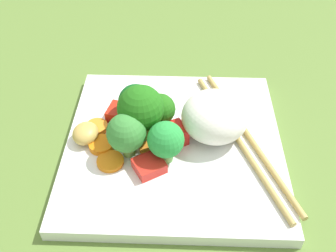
{
  "coord_description": "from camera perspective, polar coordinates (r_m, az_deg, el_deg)",
  "views": [
    {
      "loc": [
        -32.19,
        0.17,
        34.98
      ],
      "look_at": [
        0.43,
        0.89,
        3.54
      ],
      "focal_mm": 41.8,
      "sensor_mm": 36.0,
      "label": 1
    }
  ],
  "objects": [
    {
      "name": "carrot_slice_0",
      "position": [
        0.47,
        -6.65,
        -0.8
      ],
      "size": [
        3.15,
        3.15,
        0.77
      ],
      "primitive_type": "cylinder",
      "rotation": [
        0.0,
        0.0,
        1.8
      ],
      "color": "orange",
      "rests_on": "square_plate"
    },
    {
      "name": "pepper_chunk_1",
      "position": [
        0.49,
        -6.68,
        1.89
      ],
      "size": [
        3.55,
        3.75,
        1.47
      ],
      "primitive_type": "cube",
      "rotation": [
        0.0,
        0.0,
        6.04
      ],
      "color": "red",
      "rests_on": "square_plate"
    },
    {
      "name": "carrot_slice_4",
      "position": [
        0.5,
        -1.52,
        2.54
      ],
      "size": [
        2.47,
        2.47,
        0.49
      ],
      "primitive_type": "cylinder",
      "rotation": [
        0.0,
        0.0,
        1.33
      ],
      "color": "orange",
      "rests_on": "square_plate"
    },
    {
      "name": "broccoli_floret_4",
      "position": [
        0.42,
        -0.1,
        -2.11
      ],
      "size": [
        4.09,
        4.09,
        5.22
      ],
      "color": "#71BC5C",
      "rests_on": "square_plate"
    },
    {
      "name": "broccoli_floret_3",
      "position": [
        0.44,
        -3.76,
        2.44
      ],
      "size": [
        5.33,
        5.33,
        7.38
      ],
      "color": "#78BC4C",
      "rests_on": "square_plate"
    },
    {
      "name": "rice_mound",
      "position": [
        0.46,
        7.04,
        1.38
      ],
      "size": [
        7.9,
        7.99,
        5.56
      ],
      "primitive_type": "ellipsoid",
      "rotation": [
        0.0,
        0.0,
        1.54
      ],
      "color": "white",
      "rests_on": "square_plate"
    },
    {
      "name": "broccoli_floret_0",
      "position": [
        0.43,
        -5.85,
        -1.1
      ],
      "size": [
        4.4,
        4.4,
        5.64
      ],
      "color": "#82BF55",
      "rests_on": "square_plate"
    },
    {
      "name": "pepper_chunk_2",
      "position": [
        0.43,
        -2.54,
        -5.79
      ],
      "size": [
        4.03,
        4.12,
        1.27
      ],
      "primitive_type": "cube",
      "rotation": [
        0.0,
        0.0,
        0.53
      ],
      "color": "red",
      "rests_on": "square_plate"
    },
    {
      "name": "square_plate",
      "position": [
        0.47,
        1.07,
        -2.82
      ],
      "size": [
        25.69,
        25.69,
        1.54
      ],
      "primitive_type": "cube",
      "rotation": [
        0.0,
        0.0,
        -0.01
      ],
      "color": "white",
      "rests_on": "ground_plane"
    },
    {
      "name": "carrot_slice_1",
      "position": [
        0.48,
        -10.15,
        -0.16
      ],
      "size": [
        3.75,
        3.75,
        0.69
      ],
      "primitive_type": "cylinder",
      "rotation": [
        0.0,
        0.0,
        3.87
      ],
      "color": "orange",
      "rests_on": "square_plate"
    },
    {
      "name": "broccoli_floret_1",
      "position": [
        0.46,
        -0.94,
        2.38
      ],
      "size": [
        3.68,
        3.68,
        4.89
      ],
      "color": "#619E45",
      "rests_on": "square_plate"
    },
    {
      "name": "chopstick_pair",
      "position": [
        0.47,
        11.13,
        -1.58
      ],
      "size": [
        23.51,
        10.14,
        0.66
      ],
      "rotation": [
        0.0,
        0.0,
        6.63
      ],
      "color": "tan",
      "rests_on": "square_plate"
    },
    {
      "name": "broccoli_floret_2",
      "position": [
        0.47,
        -4.49,
        3.46
      ],
      "size": [
        4.27,
        4.27,
        5.38
      ],
      "color": "#519348",
      "rests_on": "square_plate"
    },
    {
      "name": "carrot_slice_3",
      "position": [
        0.44,
        -8.2,
        -5.13
      ],
      "size": [
        4.28,
        4.28,
        0.49
      ],
      "primitive_type": "cylinder",
      "rotation": [
        0.0,
        0.0,
        2.24
      ],
      "color": "orange",
      "rests_on": "square_plate"
    },
    {
      "name": "pepper_chunk_0",
      "position": [
        0.45,
        0.74,
        -1.66
      ],
      "size": [
        3.64,
        3.62,
        2.11
      ],
      "primitive_type": "cube",
      "rotation": [
        0.0,
        0.0,
        0.48
      ],
      "color": "red",
      "rests_on": "square_plate"
    },
    {
      "name": "pepper_chunk_3",
      "position": [
        0.5,
        -4.0,
        3.13
      ],
      "size": [
        3.5,
        3.01,
        1.3
      ],
      "primitive_type": "cube",
      "rotation": [
        0.0,
        0.0,
        3.35
      ],
      "color": "red",
      "rests_on": "square_plate"
    },
    {
      "name": "carrot_slice_2",
      "position": [
        0.46,
        -9.5,
        -2.73
      ],
      "size": [
        3.54,
        3.54,
        0.75
      ],
      "primitive_type": "cylinder",
      "rotation": [
        0.0,
        0.0,
        4.45
      ],
      "color": "orange",
      "rests_on": "square_plate"
    },
    {
      "name": "chicken_piece_0",
      "position": [
        0.47,
        -11.78,
        -1.19
      ],
      "size": [
        3.75,
        3.33,
        2.03
      ],
      "primitive_type": "ellipsoid",
      "rotation": [
        0.0,
        0.0,
        6.19
      ],
      "color": "tan",
      "rests_on": "square_plate"
    },
    {
      "name": "ground_plane",
      "position": [
        0.48,
        1.05,
        -4.26
      ],
      "size": [
        110.0,
        110.0,
        2.0
      ],
      "primitive_type": "cube",
      "color": "#5A7933"
    },
    {
      "name": "carrot_slice_5",
      "position": [
        0.45,
        -2.69,
        -3.32
      ],
      "size": [
        2.4,
        2.4,
        0.5
      ],
      "primitive_type": "cylinder",
      "rotation": [
        0.0,
        0.0,
        4.93
      ],
      "color": "orange",
      "rests_on": "square_plate"
    }
  ]
}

